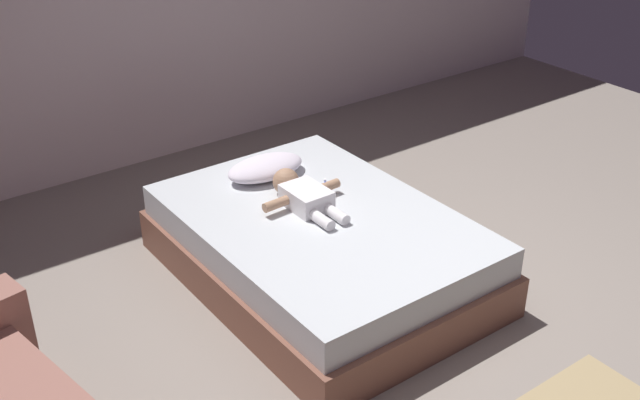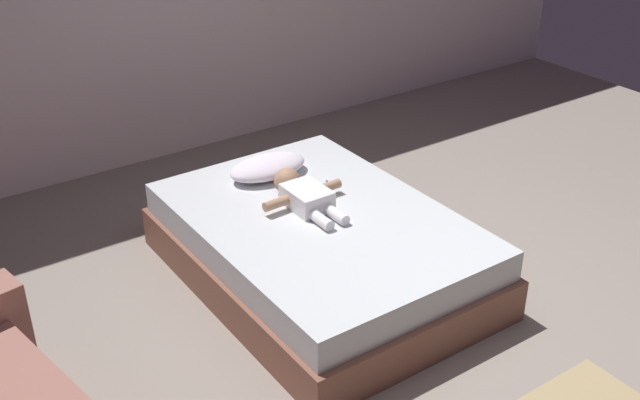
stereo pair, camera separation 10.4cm
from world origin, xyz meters
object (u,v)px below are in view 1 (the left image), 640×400
object	(u,v)px
toothbrush	(327,186)
bed	(320,248)
pillow	(265,168)
baby	(302,195)

from	to	relation	value
toothbrush	bed	bearing A→B (deg)	-132.92
bed	toothbrush	bearing A→B (deg)	47.08
bed	toothbrush	size ratio (longest dim) A/B	12.74
pillow	toothbrush	size ratio (longest dim) A/B	3.37
bed	toothbrush	xyz separation A→B (m)	(0.24, 0.26, 0.23)
pillow	toothbrush	world-z (taller)	pillow
bed	baby	distance (m)	0.33
bed	pillow	distance (m)	0.66
pillow	toothbrush	distance (m)	0.41
pillow	toothbrush	xyz separation A→B (m)	(0.22, -0.34, -0.05)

